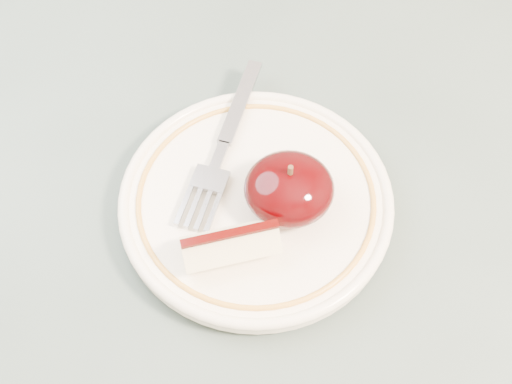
{
  "coord_description": "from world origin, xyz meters",
  "views": [
    {
      "loc": [
        -0.01,
        -0.27,
        1.24
      ],
      "look_at": [
        -0.01,
        0.02,
        0.78
      ],
      "focal_mm": 50.0,
      "sensor_mm": 36.0,
      "label": 1
    }
  ],
  "objects_px": {
    "plate": "(256,202)",
    "table": "(266,280)",
    "apple_half": "(289,189)",
    "fork": "(224,145)"
  },
  "relations": [
    {
      "from": "table",
      "to": "apple_half",
      "type": "bearing_deg",
      "value": 43.23
    },
    {
      "from": "plate",
      "to": "fork",
      "type": "distance_m",
      "value": 0.06
    },
    {
      "from": "apple_half",
      "to": "fork",
      "type": "bearing_deg",
      "value": 133.72
    },
    {
      "from": "plate",
      "to": "apple_half",
      "type": "height_order",
      "value": "apple_half"
    },
    {
      "from": "apple_half",
      "to": "fork",
      "type": "xyz_separation_m",
      "value": [
        -0.05,
        0.05,
        -0.02
      ]
    },
    {
      "from": "apple_half",
      "to": "fork",
      "type": "distance_m",
      "value": 0.07
    },
    {
      "from": "plate",
      "to": "apple_half",
      "type": "relative_size",
      "value": 3.14
    },
    {
      "from": "plate",
      "to": "table",
      "type": "bearing_deg",
      "value": -66.66
    },
    {
      "from": "plate",
      "to": "fork",
      "type": "bearing_deg",
      "value": 117.92
    },
    {
      "from": "plate",
      "to": "apple_half",
      "type": "distance_m",
      "value": 0.04
    }
  ]
}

